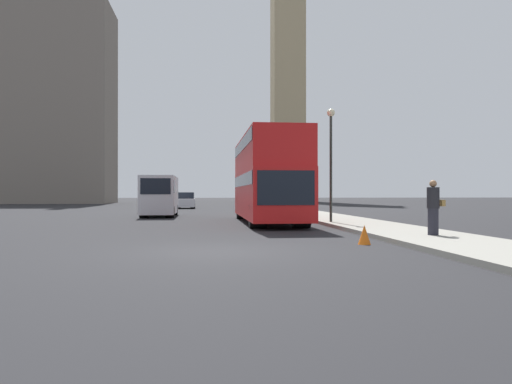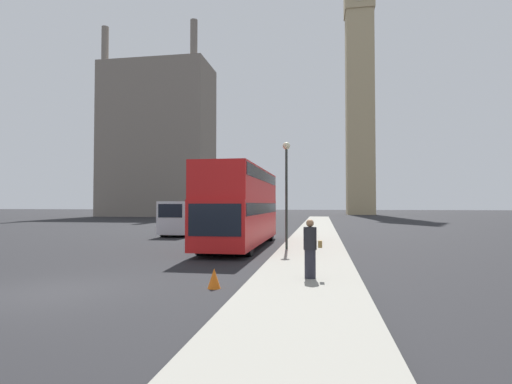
{
  "view_description": "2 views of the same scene",
  "coord_description": "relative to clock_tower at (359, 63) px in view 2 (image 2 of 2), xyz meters",
  "views": [
    {
      "loc": [
        -0.37,
        -12.51,
        1.45
      ],
      "look_at": [
        2.21,
        11.91,
        1.51
      ],
      "focal_mm": 35.0,
      "sensor_mm": 36.0,
      "label": 1
    },
    {
      "loc": [
        7.08,
        -9.47,
        2.31
      ],
      "look_at": [
        2.17,
        20.21,
        3.21
      ],
      "focal_mm": 28.0,
      "sensor_mm": 36.0,
      "label": 2
    }
  ],
  "objects": [
    {
      "name": "white_van",
      "position": [
        -18.46,
        -60.95,
        -32.0
      ],
      "size": [
        2.03,
        5.57,
        2.49
      ],
      "color": "silver",
      "rests_on": "ground_plane"
    },
    {
      "name": "red_double_decker_bus",
      "position": [
        -12.6,
        -68.2,
        -31.01
      ],
      "size": [
        2.56,
        10.87,
        4.17
      ],
      "color": "red",
      "rests_on": "ground_plane"
    },
    {
      "name": "traffic_cone",
      "position": [
        -11.21,
        -78.74,
        -33.06
      ],
      "size": [
        0.36,
        0.36,
        0.55
      ],
      "color": "orange",
      "rests_on": "ground_plane"
    },
    {
      "name": "ground_plane",
      "position": [
        -15.37,
        -79.91,
        -33.34
      ],
      "size": [
        300.0,
        300.0,
        0.0
      ],
      "primitive_type": "plane",
      "color": "black"
    },
    {
      "name": "street_lamp",
      "position": [
        -9.97,
        -70.24,
        -29.75
      ],
      "size": [
        0.36,
        0.36,
        5.15
      ],
      "color": "#2D332D",
      "rests_on": "sidewalk_strip"
    },
    {
      "name": "sidewalk_strip",
      "position": [
        -8.77,
        -79.91,
        -33.26
      ],
      "size": [
        3.19,
        120.0,
        0.15
      ],
      "color": "gray",
      "rests_on": "ground_plane"
    },
    {
      "name": "parked_sedan",
      "position": [
        -17.47,
        -44.21,
        -32.65
      ],
      "size": [
        1.83,
        4.2,
        1.54
      ],
      "color": "silver",
      "rests_on": "ground_plane"
    },
    {
      "name": "pedestrian",
      "position": [
        -8.63,
        -77.6,
        -32.33
      ],
      "size": [
        0.54,
        0.38,
        1.71
      ],
      "color": "#23232D",
      "rests_on": "sidewalk_strip"
    },
    {
      "name": "clock_tower",
      "position": [
        0.0,
        0.0,
        0.0
      ],
      "size": [
        6.29,
        6.46,
        65.03
      ],
      "color": "tan",
      "rests_on": "ground_plane"
    },
    {
      "name": "building_block_distant",
      "position": [
        -39.27,
        -17.35,
        -18.86
      ],
      "size": [
        20.17,
        10.7,
        35.19
      ],
      "color": "slate",
      "rests_on": "ground_plane"
    }
  ]
}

